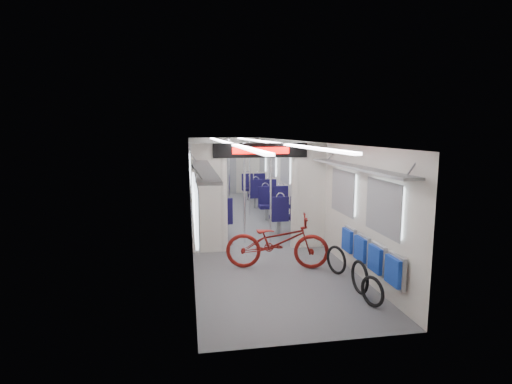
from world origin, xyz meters
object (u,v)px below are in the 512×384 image
Objects in this scene: stanchion_near_left at (245,194)px; stanchion_far_right at (250,178)px; bike_hoop_a at (372,293)px; seat_bay_far_right at (258,188)px; seat_bay_far_left at (205,190)px; stanchion_far_left at (229,176)px; bicycle at (277,242)px; seat_bay_near_right at (281,207)px; seat_bay_near_left at (211,209)px; bike_hoop_b at (360,279)px; bike_hoop_c at (336,261)px; flip_bench at (369,254)px; stanchion_near_right at (271,194)px.

stanchion_far_right is at bearing 78.97° from stanchion_near_left.
bike_hoop_a is 0.23× the size of seat_bay_far_right.
seat_bay_far_left is 1.51m from stanchion_far_left.
bicycle is 2.15m from bike_hoop_a.
stanchion_far_right is (-0.61, 1.54, 0.62)m from seat_bay_near_right.
bicycle is at bearing 117.98° from bike_hoop_a.
bicycle is at bearing -72.10° from seat_bay_near_left.
stanchion_far_right is at bearing 97.24° from bike_hoop_b.
stanchion_far_left is at bearing 100.46° from bike_hoop_a.
bike_hoop_c is at bearing -87.88° from seat_bay_near_right.
bike_hoop_a is 5.49m from seat_bay_near_left.
bike_hoop_a is 4.03m from stanchion_near_left.
stanchion_far_right reaches higher than seat_bay_far_right.
bike_hoop_b is 6.32m from stanchion_far_right.
bike_hoop_b is at bearing -88.73° from seat_bay_far_right.
stanchion_near_right reaches higher than flip_bench.
seat_bay_near_right is (0.83, 3.27, 0.02)m from bicycle.
flip_bench reaches higher than bike_hoop_a.
bike_hoop_b is 0.90m from bike_hoop_c.
seat_bay_near_left reaches higher than bike_hoop_b.
stanchion_near_right reaches higher than seat_bay_near_right.
stanchion_near_left reaches higher than seat_bay_far_right.
bike_hoop_b is 0.27× the size of seat_bay_near_right.
seat_bay_far_left reaches higher than bike_hoop_c.
bike_hoop_c is 0.23× the size of stanchion_near_left.
stanchion_far_right is at bearing 99.69° from flip_bench.
seat_bay_far_right is at bearing 91.27° from bike_hoop_b.
seat_bay_near_right reaches higher than bike_hoop_a.
seat_bay_near_right is at bearing -60.67° from stanchion_far_left.
flip_bench is 0.45m from bike_hoop_b.
seat_bay_near_left is 1.68m from stanchion_near_left.
bike_hoop_b is 5.05m from seat_bay_near_left.
flip_bench is 0.90× the size of stanchion_far_right.
stanchion_near_right is (-0.81, 2.99, 0.90)m from bike_hoop_b.
seat_bay_far_left reaches higher than seat_bay_near_left.
stanchion_near_left reaches higher than bike_hoop_b.
bicycle is 6.64m from seat_bay_far_left.
seat_bay_far_right is at bearing 93.00° from flip_bench.
seat_bay_near_right is 2.47m from stanchion_far_left.
flip_bench reaches higher than bike_hoop_b.
flip_bench is at bearing -87.00° from seat_bay_far_right.
stanchion_far_right is at bearing -54.23° from seat_bay_far_left.
seat_bay_near_left is at bearing -128.38° from stanchion_far_right.
bike_hoop_c is 3.78m from seat_bay_near_right.
bike_hoop_a is 0.20× the size of stanchion_far_right.
bicycle reaches higher than bike_hoop_c.
bike_hoop_c is at bearing -61.54° from seat_bay_near_left.
bike_hoop_b is 6.94m from stanchion_far_left.
bicycle is 0.93× the size of flip_bench.
bicycle is 3.70× the size of bike_hoop_c.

